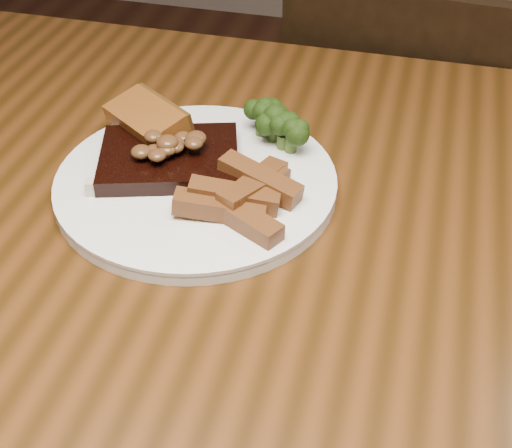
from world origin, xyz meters
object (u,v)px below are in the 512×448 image
(potato_wedges, at_px, (267,193))
(chair_far, at_px, (401,172))
(garlic_bread, at_px, (147,132))
(dining_table, at_px, (257,309))
(steak, at_px, (170,160))
(plate, at_px, (196,184))

(potato_wedges, bearing_deg, chair_far, 77.17)
(chair_far, height_order, garlic_bread, chair_far)
(dining_table, relative_size, potato_wedges, 13.41)
(steak, height_order, potato_wedges, potato_wedges)
(steak, bearing_deg, chair_far, 47.22)
(plate, bearing_deg, potato_wedges, -12.51)
(chair_far, xyz_separation_m, plate, (-0.21, -0.52, 0.30))
(dining_table, xyz_separation_m, potato_wedges, (-0.00, 0.05, 0.12))
(dining_table, relative_size, steak, 10.71)
(plate, height_order, potato_wedges, potato_wedges)
(dining_table, relative_size, chair_far, 1.92)
(garlic_bread, bearing_deg, steak, -12.63)
(steak, xyz_separation_m, potato_wedges, (0.12, -0.03, 0.00))
(garlic_bread, height_order, potato_wedges, potato_wedges)
(chair_far, bearing_deg, garlic_bread, 63.68)
(dining_table, bearing_deg, steak, 144.83)
(dining_table, xyz_separation_m, plate, (-0.09, 0.07, 0.10))
(dining_table, height_order, potato_wedges, potato_wedges)
(chair_far, xyz_separation_m, garlic_bread, (-0.29, -0.46, 0.32))
(steak, distance_m, potato_wedges, 0.12)
(steak, relative_size, potato_wedges, 1.25)
(steak, bearing_deg, plate, -39.52)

